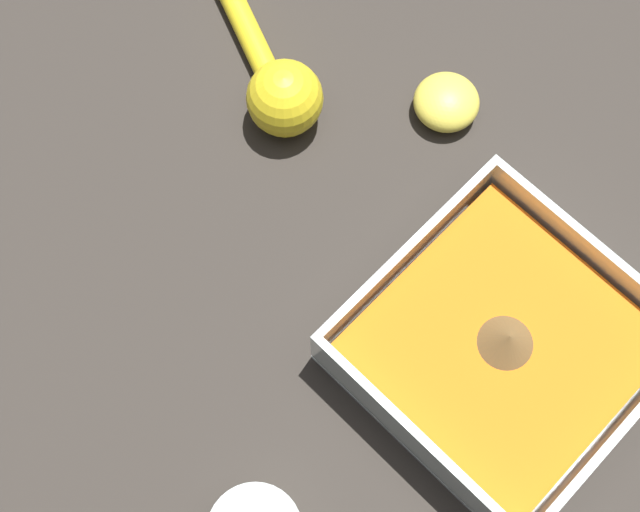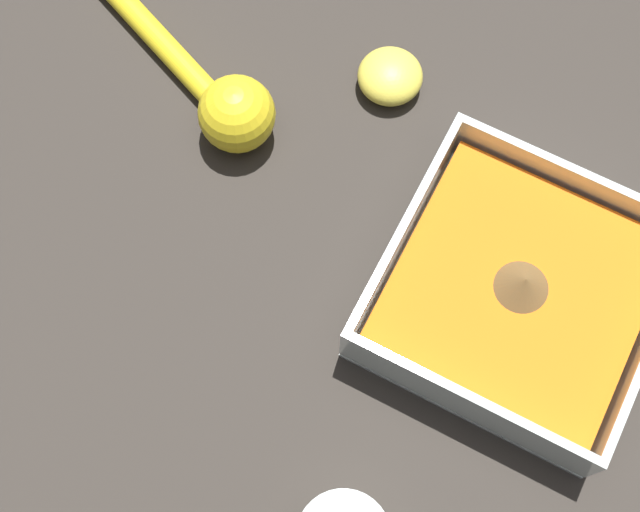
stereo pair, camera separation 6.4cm
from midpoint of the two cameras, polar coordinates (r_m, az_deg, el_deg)
ground_plane at (r=0.66m, az=7.53°, el=-5.52°), size 4.00×4.00×0.00m
square_dish at (r=0.65m, az=9.72°, el=-2.84°), size 0.19×0.19×0.06m
lemon_squeezer at (r=0.71m, az=-9.18°, el=9.77°), size 0.11×0.21×0.06m
lemon_half at (r=0.72m, az=1.96°, el=11.10°), size 0.05×0.05×0.03m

